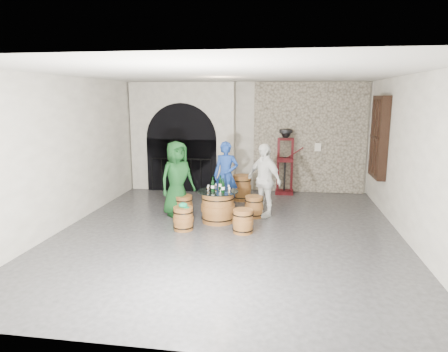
# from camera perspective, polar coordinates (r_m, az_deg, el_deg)

# --- Properties ---
(ground) EXTENTS (8.00, 8.00, 0.00)m
(ground) POSITION_cam_1_polar(r_m,az_deg,el_deg) (8.38, 0.64, -8.05)
(ground) COLOR #2E2E30
(ground) RESTS_ON ground
(wall_back) EXTENTS (8.00, 0.00, 8.00)m
(wall_back) POSITION_cam_1_polar(r_m,az_deg,el_deg) (11.94, 3.37, 5.60)
(wall_back) COLOR beige
(wall_back) RESTS_ON ground
(wall_front) EXTENTS (8.00, 0.00, 8.00)m
(wall_front) POSITION_cam_1_polar(r_m,az_deg,el_deg) (4.15, -7.14, -5.14)
(wall_front) COLOR beige
(wall_front) RESTS_ON ground
(wall_left) EXTENTS (0.00, 8.00, 8.00)m
(wall_left) POSITION_cam_1_polar(r_m,az_deg,el_deg) (9.16, -21.60, 3.13)
(wall_left) COLOR beige
(wall_left) RESTS_ON ground
(wall_right) EXTENTS (0.00, 8.00, 8.00)m
(wall_right) POSITION_cam_1_polar(r_m,az_deg,el_deg) (8.27, 25.45, 2.03)
(wall_right) COLOR beige
(wall_right) RESTS_ON ground
(ceiling) EXTENTS (8.00, 8.00, 0.00)m
(ceiling) POSITION_cam_1_polar(r_m,az_deg,el_deg) (7.92, 0.69, 14.37)
(ceiling) COLOR beige
(ceiling) RESTS_ON wall_back
(stone_facing_panel) EXTENTS (3.20, 0.12, 3.18)m
(stone_facing_panel) POSITION_cam_1_polar(r_m,az_deg,el_deg) (11.85, 12.08, 5.33)
(stone_facing_panel) COLOR #A29781
(stone_facing_panel) RESTS_ON ground
(arched_opening) EXTENTS (3.10, 0.60, 3.19)m
(arched_opening) POSITION_cam_1_polar(r_m,az_deg,el_deg) (12.01, -5.85, 5.51)
(arched_opening) COLOR beige
(arched_opening) RESTS_ON ground
(shuttered_window) EXTENTS (0.23, 1.10, 2.00)m
(shuttered_window) POSITION_cam_1_polar(r_m,az_deg,el_deg) (10.52, 21.24, 5.20)
(shuttered_window) COLOR black
(shuttered_window) RESTS_ON wall_right
(barrel_table) EXTENTS (0.92, 0.92, 0.71)m
(barrel_table) POSITION_cam_1_polar(r_m,az_deg,el_deg) (8.97, -0.88, -4.39)
(barrel_table) COLOR brown
(barrel_table) RESTS_ON ground
(barrel_stool_left) EXTENTS (0.44, 0.44, 0.50)m
(barrel_stool_left) POSITION_cam_1_polar(r_m,az_deg,el_deg) (9.45, -5.78, -4.28)
(barrel_stool_left) COLOR brown
(barrel_stool_left) RESTS_ON ground
(barrel_stool_far) EXTENTS (0.44, 0.44, 0.50)m
(barrel_stool_far) POSITION_cam_1_polar(r_m,az_deg,el_deg) (9.87, 0.11, -3.56)
(barrel_stool_far) COLOR brown
(barrel_stool_far) RESTS_ON ground
(barrel_stool_right) EXTENTS (0.44, 0.44, 0.50)m
(barrel_stool_right) POSITION_cam_1_polar(r_m,az_deg,el_deg) (9.38, 4.31, -4.39)
(barrel_stool_right) COLOR brown
(barrel_stool_right) RESTS_ON ground
(barrel_stool_near_right) EXTENTS (0.44, 0.44, 0.50)m
(barrel_stool_near_right) POSITION_cam_1_polar(r_m,az_deg,el_deg) (8.29, 2.73, -6.47)
(barrel_stool_near_right) COLOR brown
(barrel_stool_near_right) RESTS_ON ground
(barrel_stool_near_left) EXTENTS (0.44, 0.44, 0.50)m
(barrel_stool_near_left) POSITION_cam_1_polar(r_m,az_deg,el_deg) (8.50, -5.84, -6.07)
(barrel_stool_near_left) COLOR brown
(barrel_stool_near_left) RESTS_ON ground
(green_cap) EXTENTS (0.24, 0.19, 0.10)m
(green_cap) POSITION_cam_1_polar(r_m,az_deg,el_deg) (8.42, -5.85, -4.17)
(green_cap) COLOR #0C8752
(green_cap) RESTS_ON barrel_stool_near_left
(person_green) EXTENTS (1.00, 1.02, 1.77)m
(person_green) POSITION_cam_1_polar(r_m,az_deg,el_deg) (9.40, -6.71, -0.40)
(person_green) COLOR #113E18
(person_green) RESTS_ON ground
(person_blue) EXTENTS (0.64, 0.44, 1.70)m
(person_blue) POSITION_cam_1_polar(r_m,az_deg,el_deg) (9.90, 0.28, 0.07)
(person_blue) COLOR navy
(person_blue) RESTS_ON ground
(person_white) EXTENTS (1.03, 0.98, 1.72)m
(person_white) POSITION_cam_1_polar(r_m,az_deg,el_deg) (9.35, 5.72, -0.59)
(person_white) COLOR white
(person_white) RESTS_ON ground
(wine_bottle_left) EXTENTS (0.08, 0.08, 0.32)m
(wine_bottle_left) POSITION_cam_1_polar(r_m,az_deg,el_deg) (8.84, -1.61, -1.36)
(wine_bottle_left) COLOR black
(wine_bottle_left) RESTS_ON barrel_table
(wine_bottle_center) EXTENTS (0.08, 0.08, 0.32)m
(wine_bottle_center) POSITION_cam_1_polar(r_m,az_deg,el_deg) (8.69, -0.15, -1.56)
(wine_bottle_center) COLOR black
(wine_bottle_center) RESTS_ON barrel_table
(wine_bottle_right) EXTENTS (0.08, 0.08, 0.32)m
(wine_bottle_right) POSITION_cam_1_polar(r_m,az_deg,el_deg) (9.01, -0.51, -1.11)
(wine_bottle_right) COLOR black
(wine_bottle_right) RESTS_ON barrel_table
(tasting_glass_a) EXTENTS (0.05, 0.05, 0.10)m
(tasting_glass_a) POSITION_cam_1_polar(r_m,az_deg,el_deg) (8.90, -2.32, -1.82)
(tasting_glass_a) COLOR #B46723
(tasting_glass_a) RESTS_ON barrel_table
(tasting_glass_b) EXTENTS (0.05, 0.05, 0.10)m
(tasting_glass_b) POSITION_cam_1_polar(r_m,az_deg,el_deg) (8.86, 0.76, -1.87)
(tasting_glass_b) COLOR #B46723
(tasting_glass_b) RESTS_ON barrel_table
(tasting_glass_c) EXTENTS (0.05, 0.05, 0.10)m
(tasting_glass_c) POSITION_cam_1_polar(r_m,az_deg,el_deg) (9.16, -1.17, -1.43)
(tasting_glass_c) COLOR #B46723
(tasting_glass_c) RESTS_ON barrel_table
(tasting_glass_d) EXTENTS (0.05, 0.05, 0.10)m
(tasting_glass_d) POSITION_cam_1_polar(r_m,az_deg,el_deg) (9.06, 0.67, -1.58)
(tasting_glass_d) COLOR #B46723
(tasting_glass_d) RESTS_ON barrel_table
(tasting_glass_e) EXTENTS (0.05, 0.05, 0.10)m
(tasting_glass_e) POSITION_cam_1_polar(r_m,az_deg,el_deg) (8.75, 0.78, -2.04)
(tasting_glass_e) COLOR #B46723
(tasting_glass_e) RESTS_ON barrel_table
(tasting_glass_f) EXTENTS (0.05, 0.05, 0.10)m
(tasting_glass_f) POSITION_cam_1_polar(r_m,az_deg,el_deg) (9.06, -2.23, -1.58)
(tasting_glass_f) COLOR #B46723
(tasting_glass_f) RESTS_ON barrel_table
(side_barrel) EXTENTS (0.52, 0.52, 0.69)m
(side_barrel) POSITION_cam_1_polar(r_m,az_deg,el_deg) (10.83, 2.56, -1.70)
(side_barrel) COLOR brown
(side_barrel) RESTS_ON ground
(corking_press) EXTENTS (0.76, 0.41, 1.86)m
(corking_press) POSITION_cam_1_polar(r_m,az_deg,el_deg) (11.55, 8.74, 2.72)
(corking_press) COLOR #500D13
(corking_press) RESTS_ON ground
(control_box) EXTENTS (0.18, 0.10, 0.22)m
(control_box) POSITION_cam_1_polar(r_m,az_deg,el_deg) (11.81, 13.27, 4.04)
(control_box) COLOR silver
(control_box) RESTS_ON wall_back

